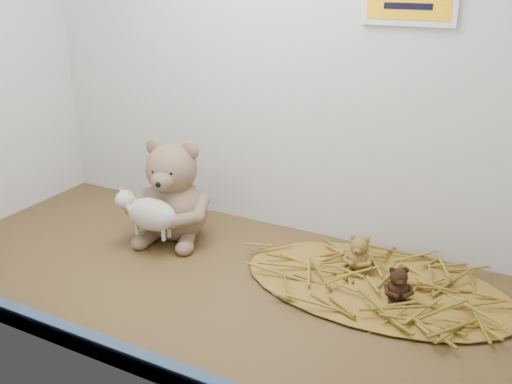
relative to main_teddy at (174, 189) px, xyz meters
The scene contains 7 objects.
alcove_shell 37.02cm from the main_teddy, 15.76° to the right, with size 120.40×60.20×90.40cm.
front_rail 46.09cm from the main_teddy, 69.68° to the right, with size 119.28×2.20×3.60cm, color #3B5371.
straw_bed 49.54cm from the main_teddy, ahead, with size 54.62×31.72×1.06cm, color brown.
main_teddy is the anchor object (origin of this frame).
toy_lamb 8.89cm from the main_teddy, 90.00° to the right, with size 15.59×9.52×10.08cm, color beige, non-canonical shape.
mini_teddy_tan 43.92cm from the main_teddy, ahead, with size 6.02×6.35×7.46cm, color olive, non-canonical shape.
mini_teddy_brown 53.94cm from the main_teddy, ahead, with size 5.49×5.80×6.81cm, color black, non-canonical shape.
Camera 1 is at (56.98, -84.65, 59.16)cm, focal length 40.00 mm.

